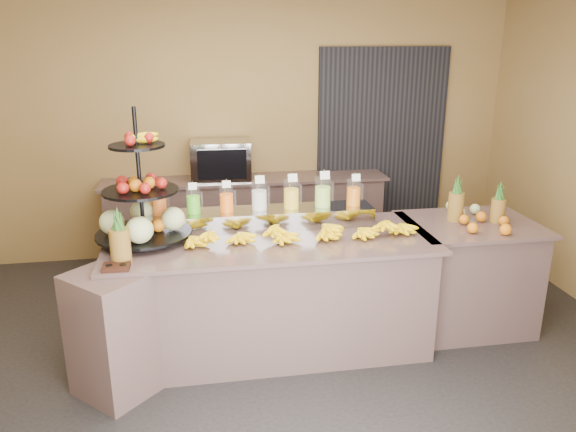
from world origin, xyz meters
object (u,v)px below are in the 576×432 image
object	(u,v)px
banana_heap	(301,230)
oven_warmer	(221,160)
pitcher_tray	(260,218)
fruit_stand	(149,208)
right_fruit_pile	(480,216)
condiment_caddy	(116,267)

from	to	relation	value
banana_heap	oven_warmer	xyz separation A→B (m)	(-0.49, 1.99, 0.14)
pitcher_tray	fruit_stand	xyz separation A→B (m)	(-0.85, -0.16, 0.18)
banana_heap	oven_warmer	bearing A→B (deg)	103.82
banana_heap	right_fruit_pile	bearing A→B (deg)	2.74
condiment_caddy	oven_warmer	bearing A→B (deg)	70.50
banana_heap	condiment_caddy	distance (m)	1.37
oven_warmer	pitcher_tray	bearing A→B (deg)	-80.24
pitcher_tray	right_fruit_pile	distance (m)	1.80
fruit_stand	banana_heap	bearing A→B (deg)	-10.03
banana_heap	condiment_caddy	bearing A→B (deg)	-164.58
banana_heap	right_fruit_pile	xyz separation A→B (m)	(1.51, 0.07, 0.01)
pitcher_tray	right_fruit_pile	bearing A→B (deg)	-7.89
pitcher_tray	banana_heap	xyz separation A→B (m)	(0.28, -0.32, -0.01)
fruit_stand	condiment_caddy	distance (m)	0.61
banana_heap	fruit_stand	world-z (taller)	fruit_stand
right_fruit_pile	oven_warmer	bearing A→B (deg)	136.18
banana_heap	fruit_stand	distance (m)	1.15
right_fruit_pile	oven_warmer	distance (m)	2.77
pitcher_tray	oven_warmer	size ratio (longest dim) A/B	2.93
banana_heap	condiment_caddy	size ratio (longest dim) A/B	10.43
condiment_caddy	right_fruit_pile	xyz separation A→B (m)	(2.83, 0.44, 0.06)
pitcher_tray	banana_heap	distance (m)	0.42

